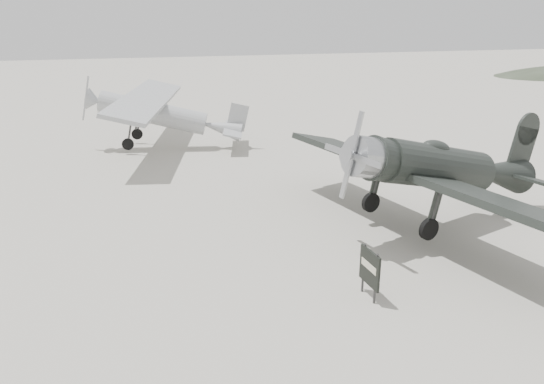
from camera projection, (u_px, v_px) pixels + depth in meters
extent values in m
plane|color=#9D958B|center=(337.00, 266.00, 16.48)|extent=(160.00, 160.00, 0.00)
cylinder|color=black|center=(435.00, 168.00, 18.58)|extent=(4.94, 2.62, 1.50)
cone|color=black|center=(502.00, 154.00, 20.22)|extent=(3.05, 2.04, 1.39)
cylinder|color=#B2B4B7|center=(361.00, 182.00, 17.04)|extent=(1.26, 1.53, 1.33)
cone|color=#B2B4B7|center=(345.00, 185.00, 16.74)|extent=(0.51, 0.67, 0.60)
cube|color=#B2B4B7|center=(347.00, 185.00, 16.78)|extent=(0.11, 0.20, 2.79)
ellipsoid|color=black|center=(432.00, 150.00, 18.26)|extent=(1.32, 1.00, 0.49)
cube|color=black|center=(418.00, 181.00, 18.35)|extent=(5.37, 13.02, 0.24)
cube|color=black|center=(517.00, 149.00, 20.61)|extent=(2.26, 4.66, 0.11)
cube|color=black|center=(523.00, 126.00, 20.38)|extent=(1.27, 0.42, 1.93)
cylinder|color=black|center=(436.00, 237.00, 17.43)|extent=(0.75, 0.35, 0.73)
cylinder|color=black|center=(378.00, 210.00, 19.81)|extent=(0.75, 0.35, 0.73)
cylinder|color=#333333|center=(439.00, 217.00, 17.20)|extent=(0.14, 0.14, 1.50)
cylinder|color=#333333|center=(380.00, 192.00, 19.58)|extent=(0.14, 0.14, 1.50)
cylinder|color=black|center=(519.00, 161.00, 20.90)|extent=(0.25, 0.14, 0.24)
cylinder|color=gray|center=(153.00, 113.00, 29.83)|extent=(6.07, 2.59, 1.26)
cone|color=gray|center=(224.00, 112.00, 29.97)|extent=(2.26, 1.58, 1.14)
cone|color=gray|center=(94.00, 113.00, 29.71)|extent=(0.94, 1.31, 1.19)
cube|color=gray|center=(86.00, 113.00, 29.70)|extent=(0.09, 0.17, 2.51)
cube|color=gray|center=(144.00, 100.00, 29.58)|extent=(5.00, 12.73, 0.21)
cube|color=gray|center=(235.00, 111.00, 29.97)|extent=(1.89, 4.02, 0.09)
cube|color=gray|center=(236.00, 98.00, 29.74)|extent=(1.02, 0.32, 1.49)
cylinder|color=black|center=(135.00, 149.00, 29.17)|extent=(0.66, 0.30, 0.64)
cylinder|color=black|center=(144.00, 138.00, 31.55)|extent=(0.66, 0.30, 0.64)
cylinder|color=#333333|center=(134.00, 137.00, 28.96)|extent=(0.12, 0.12, 1.37)
cylinder|color=#333333|center=(143.00, 127.00, 31.34)|extent=(0.12, 0.12, 1.37)
cylinder|color=black|center=(239.00, 118.00, 30.11)|extent=(0.22, 0.13, 0.21)
cylinder|color=#333333|center=(376.00, 279.00, 14.15)|extent=(0.07, 0.07, 1.46)
cylinder|color=#333333|center=(363.00, 268.00, 14.75)|extent=(0.07, 0.07, 1.46)
cube|color=black|center=(370.00, 268.00, 14.39)|extent=(0.13, 1.01, 1.01)
cube|color=beige|center=(369.00, 266.00, 14.36)|extent=(0.06, 0.79, 0.20)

